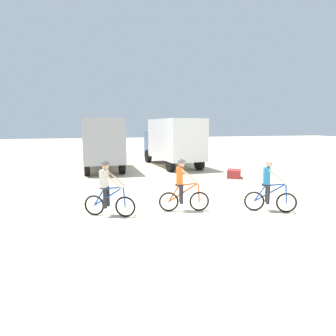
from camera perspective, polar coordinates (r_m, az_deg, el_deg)
name	(u,v)px	position (r m, az deg, el deg)	size (l,w,h in m)	color
ground_plane	(203,221)	(9.04, 6.90, -10.47)	(120.00, 120.00, 0.00)	beige
box_truck_grey_hauler	(102,141)	(19.61, -13.02, 5.19)	(2.42, 6.76, 3.35)	#9E9EA3
box_truck_avon_van	(172,140)	(20.53, 0.89, 5.55)	(2.86, 6.91, 3.35)	white
cyclist_orange_shirt	(107,191)	(9.45, -11.93, -4.43)	(1.59, 0.84, 1.82)	black
cyclist_cowboy_hat	(182,187)	(9.78, 2.88, -3.81)	(1.70, 0.59, 1.82)	black
cyclist_near_camera	(269,187)	(10.32, 19.42, -3.64)	(1.57, 0.87, 1.82)	black
supply_crate	(234,174)	(16.55, 12.96, -1.12)	(0.71, 0.92, 0.46)	#9E2D2D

